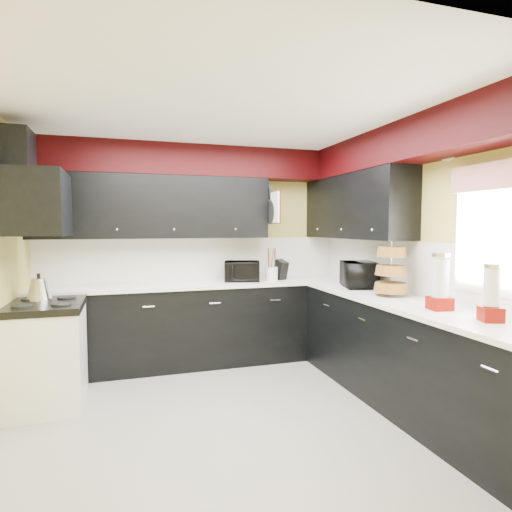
{
  "coord_description": "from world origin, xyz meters",
  "views": [
    {
      "loc": [
        -0.85,
        -3.33,
        1.59
      ],
      "look_at": [
        0.46,
        0.83,
        1.28
      ],
      "focal_mm": 30.0,
      "sensor_mm": 36.0,
      "label": 1
    }
  ],
  "objects_px": {
    "microwave": "(359,275)",
    "toaster_oven": "(242,271)",
    "kettle": "(39,289)",
    "utensil_crock": "(272,274)",
    "knife_block": "(281,270)"
  },
  "relations": [
    {
      "from": "utensil_crock",
      "to": "kettle",
      "type": "relative_size",
      "value": 0.74
    },
    {
      "from": "toaster_oven",
      "to": "microwave",
      "type": "height_order",
      "value": "microwave"
    },
    {
      "from": "microwave",
      "to": "utensil_crock",
      "type": "height_order",
      "value": "microwave"
    },
    {
      "from": "utensil_crock",
      "to": "microwave",
      "type": "bearing_deg",
      "value": -49.24
    },
    {
      "from": "utensil_crock",
      "to": "knife_block",
      "type": "distance_m",
      "value": 0.14
    },
    {
      "from": "microwave",
      "to": "toaster_oven",
      "type": "bearing_deg",
      "value": 68.25
    },
    {
      "from": "toaster_oven",
      "to": "utensil_crock",
      "type": "bearing_deg",
      "value": 8.95
    },
    {
      "from": "utensil_crock",
      "to": "toaster_oven",
      "type": "bearing_deg",
      "value": 173.76
    },
    {
      "from": "microwave",
      "to": "kettle",
      "type": "distance_m",
      "value": 3.14
    },
    {
      "from": "utensil_crock",
      "to": "kettle",
      "type": "xyz_separation_m",
      "value": [
        -2.42,
        -0.52,
        -0.0
      ]
    },
    {
      "from": "toaster_oven",
      "to": "microwave",
      "type": "relative_size",
      "value": 0.84
    },
    {
      "from": "knife_block",
      "to": "kettle",
      "type": "xyz_separation_m",
      "value": [
        -2.55,
        -0.55,
        -0.04
      ]
    },
    {
      "from": "utensil_crock",
      "to": "kettle",
      "type": "distance_m",
      "value": 2.48
    },
    {
      "from": "knife_block",
      "to": "kettle",
      "type": "distance_m",
      "value": 2.61
    },
    {
      "from": "knife_block",
      "to": "kettle",
      "type": "relative_size",
      "value": 1.08
    }
  ]
}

